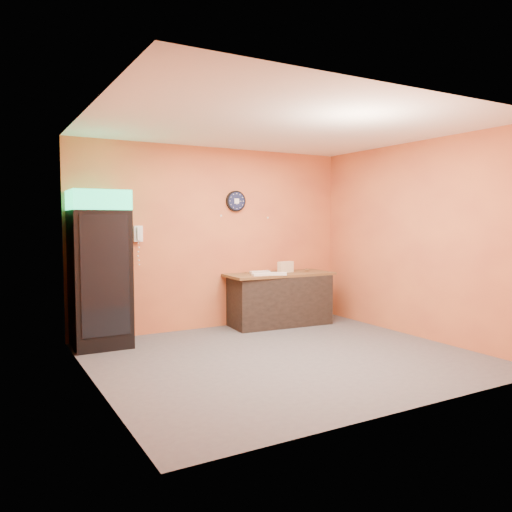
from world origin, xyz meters
TOP-DOWN VIEW (x-y plane):
  - floor at (0.00, 0.00)m, footprint 4.50×4.50m
  - back_wall at (0.00, 2.00)m, footprint 4.50×0.02m
  - left_wall at (-2.25, 0.00)m, footprint 0.02×4.00m
  - right_wall at (2.25, 0.00)m, footprint 0.02×4.00m
  - ceiling at (0.00, 0.00)m, footprint 4.50×4.00m
  - beverage_cooler at (-1.85, 1.60)m, footprint 0.74×0.75m
  - prep_counter at (0.95, 1.65)m, footprint 1.64×0.83m
  - wall_clock at (0.35, 1.97)m, footprint 0.33×0.06m
  - wall_phone at (-1.24, 1.95)m, footprint 0.12×0.11m
  - butcher_paper at (0.95, 1.65)m, footprint 1.76×0.77m
  - sub_roll_stack at (1.09, 1.66)m, footprint 0.29×0.15m
  - wrapped_sandwich_left at (0.50, 1.45)m, footprint 0.26×0.13m
  - wrapped_sandwich_mid at (0.76, 1.39)m, footprint 0.31×0.24m
  - wrapped_sandwich_right at (0.63, 1.69)m, footprint 0.33×0.17m
  - kitchen_tool at (0.75, 1.68)m, footprint 0.06×0.06m

SIDE VIEW (x-z plane):
  - floor at x=0.00m, z-range 0.00..0.00m
  - prep_counter at x=0.95m, z-range 0.00..0.80m
  - butcher_paper at x=0.95m, z-range 0.80..0.84m
  - wrapped_sandwich_left at x=0.50m, z-range 0.84..0.87m
  - wrapped_sandwich_mid at x=0.76m, z-range 0.84..0.88m
  - wrapped_sandwich_right at x=0.63m, z-range 0.84..0.88m
  - kitchen_tool at x=0.75m, z-range 0.84..0.89m
  - sub_roll_stack at x=1.09m, z-range 0.84..1.01m
  - beverage_cooler at x=-1.85m, z-range -0.02..2.04m
  - back_wall at x=0.00m, z-range 0.00..2.80m
  - left_wall at x=-2.25m, z-range 0.00..2.80m
  - right_wall at x=2.25m, z-range 0.00..2.80m
  - wall_phone at x=-1.24m, z-range 1.37..1.60m
  - wall_clock at x=0.35m, z-range 1.82..2.14m
  - ceiling at x=0.00m, z-range 2.79..2.81m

